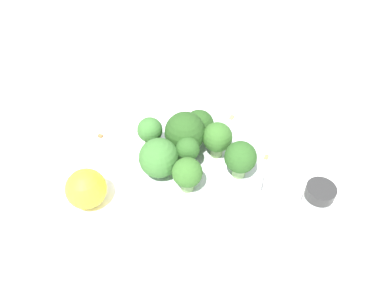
% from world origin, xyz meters
% --- Properties ---
extents(ground_plane, '(3.00, 3.00, 0.00)m').
position_xyz_m(ground_plane, '(0.00, 0.00, 0.00)').
color(ground_plane, white).
extents(bowl, '(0.20, 0.20, 0.04)m').
position_xyz_m(bowl, '(0.00, 0.00, 0.02)').
color(bowl, silver).
rests_on(bowl, ground_plane).
extents(broccoli_floret_0, '(0.06, 0.06, 0.07)m').
position_xyz_m(broccoli_floret_0, '(0.00, -0.02, 0.08)').
color(broccoli_floret_0, '#8EB770').
rests_on(broccoli_floret_0, bowl).
extents(broccoli_floret_1, '(0.03, 0.03, 0.05)m').
position_xyz_m(broccoli_floret_1, '(0.01, 0.01, 0.08)').
color(broccoli_floret_1, '#7A9E5B').
rests_on(broccoli_floret_1, bowl).
extents(broccoli_floret_2, '(0.04, 0.04, 0.05)m').
position_xyz_m(broccoli_floret_2, '(0.03, 0.04, 0.07)').
color(broccoli_floret_2, '#84AD66').
rests_on(broccoli_floret_2, bowl).
extents(broccoli_floret_3, '(0.04, 0.04, 0.06)m').
position_xyz_m(broccoli_floret_3, '(-0.04, 0.01, 0.08)').
color(broccoli_floret_3, '#7A9E5B').
rests_on(broccoli_floret_3, bowl).
extents(broccoli_floret_4, '(0.05, 0.05, 0.06)m').
position_xyz_m(broccoli_floret_4, '(0.05, -0.00, 0.07)').
color(broccoli_floret_4, '#7A9E5B').
rests_on(broccoli_floret_4, bowl).
extents(broccoli_floret_5, '(0.04, 0.04, 0.05)m').
position_xyz_m(broccoli_floret_5, '(-0.03, -0.04, 0.07)').
color(broccoli_floret_5, '#84AD66').
rests_on(broccoli_floret_5, bowl).
extents(broccoli_floret_6, '(0.04, 0.04, 0.05)m').
position_xyz_m(broccoli_floret_6, '(0.04, -0.05, 0.08)').
color(broccoli_floret_6, '#7A9E5B').
rests_on(broccoli_floret_6, bowl).
extents(broccoli_floret_7, '(0.04, 0.04, 0.06)m').
position_xyz_m(broccoli_floret_7, '(-0.04, 0.05, 0.08)').
color(broccoli_floret_7, '#8EB770').
rests_on(broccoli_floret_7, bowl).
extents(pepper_shaker, '(0.04, 0.04, 0.07)m').
position_xyz_m(pepper_shaker, '(-0.11, 0.13, 0.04)').
color(pepper_shaker, silver).
rests_on(pepper_shaker, ground_plane).
extents(lemon_wedge, '(0.06, 0.06, 0.06)m').
position_xyz_m(lemon_wedge, '(0.15, -0.03, 0.03)').
color(lemon_wedge, yellow).
rests_on(lemon_wedge, ground_plane).
extents(almond_crumb_0, '(0.01, 0.01, 0.01)m').
position_xyz_m(almond_crumb_0, '(-0.13, 0.01, 0.00)').
color(almond_crumb_0, '#AD7F4C').
rests_on(almond_crumb_0, ground_plane).
extents(almond_crumb_1, '(0.00, 0.01, 0.01)m').
position_xyz_m(almond_crumb_1, '(-0.13, 0.11, 0.00)').
color(almond_crumb_1, tan).
rests_on(almond_crumb_1, ground_plane).
extents(almond_crumb_2, '(0.01, 0.01, 0.01)m').
position_xyz_m(almond_crumb_2, '(-0.13, -0.09, 0.00)').
color(almond_crumb_2, tan).
rests_on(almond_crumb_2, ground_plane).
extents(almond_crumb_3, '(0.01, 0.01, 0.01)m').
position_xyz_m(almond_crumb_3, '(0.09, -0.15, 0.00)').
color(almond_crumb_3, olive).
rests_on(almond_crumb_3, ground_plane).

